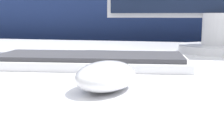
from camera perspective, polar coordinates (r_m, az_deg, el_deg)
partition_panel at (r=1.32m, az=6.42°, el=-0.05°), size 5.00×0.03×1.19m
computer_mouse_near at (r=0.40m, az=-1.08°, el=-1.07°), size 0.09×0.12×0.04m
keyboard at (r=0.59m, az=-3.99°, el=1.76°), size 0.38×0.18×0.02m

